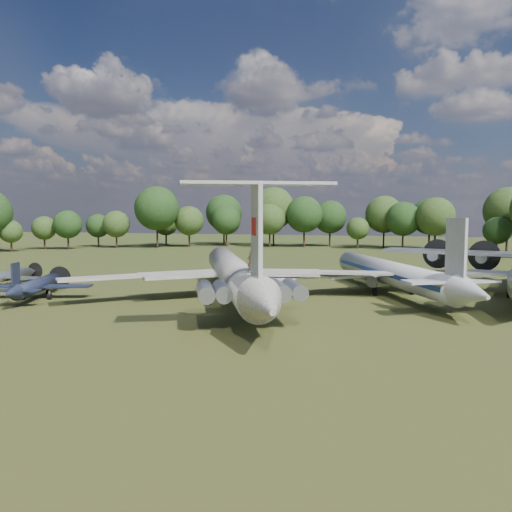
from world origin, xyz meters
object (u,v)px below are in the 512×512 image
(small_prop_northwest, at_px, (4,279))
(person_on_il62, at_px, (251,262))
(il62_airliner, at_px, (234,279))
(small_prop_west, at_px, (37,289))
(tu104_jet, at_px, (390,278))

(small_prop_northwest, distance_m, person_on_il62, 42.08)
(il62_airliner, xyz_separation_m, small_prop_west, (-22.64, -4.35, -1.24))
(person_on_il62, bearing_deg, tu104_jet, -140.52)
(il62_airliner, height_order, tu104_jet, il62_airliner)
(small_prop_west, relative_size, small_prop_northwest, 1.15)
(small_prop_west, height_order, person_on_il62, person_on_il62)
(tu104_jet, distance_m, small_prop_northwest, 51.38)
(small_prop_northwest, bearing_deg, tu104_jet, 7.53)
(tu104_jet, distance_m, small_prop_west, 42.36)
(tu104_jet, relative_size, small_prop_northwest, 2.83)
(il62_airliner, bearing_deg, small_prop_west, 168.58)
(tu104_jet, xyz_separation_m, small_prop_west, (-40.18, -13.39, -0.83))
(small_prop_west, xyz_separation_m, small_prop_northwest, (-10.85, 7.43, -0.16))
(person_on_il62, bearing_deg, small_prop_northwest, -43.20)
(small_prop_west, distance_m, person_on_il62, 29.46)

